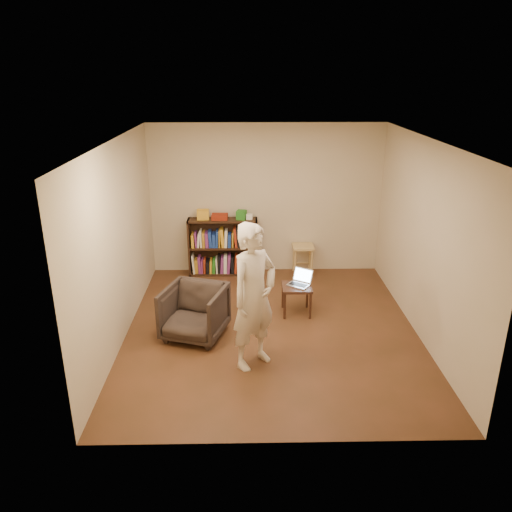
{
  "coord_description": "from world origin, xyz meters",
  "views": [
    {
      "loc": [
        -0.34,
        -6.16,
        3.41
      ],
      "look_at": [
        -0.21,
        0.35,
        0.97
      ],
      "focal_mm": 35.0,
      "sensor_mm": 36.0,
      "label": 1
    }
  ],
  "objects_px": {
    "bookshelf": "(223,250)",
    "person": "(254,297)",
    "stool": "(303,251)",
    "laptop": "(300,281)",
    "armchair": "(194,312)",
    "side_table": "(297,291)"
  },
  "relations": [
    {
      "from": "armchair",
      "to": "stool",
      "type": "bearing_deg",
      "value": 69.57
    },
    {
      "from": "armchair",
      "to": "bookshelf",
      "type": "bearing_deg",
      "value": 99.97
    },
    {
      "from": "stool",
      "to": "armchair",
      "type": "distance_m",
      "value": 2.76
    },
    {
      "from": "stool",
      "to": "armchair",
      "type": "xyz_separation_m",
      "value": [
        -1.69,
        -2.18,
        -0.07
      ]
    },
    {
      "from": "bookshelf",
      "to": "stool",
      "type": "xyz_separation_m",
      "value": [
        1.4,
        -0.06,
        -0.01
      ]
    },
    {
      "from": "armchair",
      "to": "side_table",
      "type": "height_order",
      "value": "armchair"
    },
    {
      "from": "bookshelf",
      "to": "person",
      "type": "distance_m",
      "value": 3.0
    },
    {
      "from": "bookshelf",
      "to": "side_table",
      "type": "height_order",
      "value": "bookshelf"
    },
    {
      "from": "laptop",
      "to": "stool",
      "type": "bearing_deg",
      "value": 115.8
    },
    {
      "from": "stool",
      "to": "person",
      "type": "height_order",
      "value": "person"
    },
    {
      "from": "person",
      "to": "laptop",
      "type": "bearing_deg",
      "value": 20.33
    },
    {
      "from": "bookshelf",
      "to": "stool",
      "type": "height_order",
      "value": "bookshelf"
    },
    {
      "from": "bookshelf",
      "to": "side_table",
      "type": "relative_size",
      "value": 2.74
    },
    {
      "from": "stool",
      "to": "person",
      "type": "bearing_deg",
      "value": -107.52
    },
    {
      "from": "bookshelf",
      "to": "person",
      "type": "xyz_separation_m",
      "value": [
        0.5,
        -2.93,
        0.46
      ]
    },
    {
      "from": "stool",
      "to": "laptop",
      "type": "height_order",
      "value": "laptop"
    },
    {
      "from": "bookshelf",
      "to": "person",
      "type": "bearing_deg",
      "value": -80.37
    },
    {
      "from": "bookshelf",
      "to": "armchair",
      "type": "height_order",
      "value": "bookshelf"
    },
    {
      "from": "stool",
      "to": "side_table",
      "type": "distance_m",
      "value": 1.54
    },
    {
      "from": "laptop",
      "to": "person",
      "type": "relative_size",
      "value": 0.23
    },
    {
      "from": "armchair",
      "to": "person",
      "type": "relative_size",
      "value": 0.44
    },
    {
      "from": "side_table",
      "to": "person",
      "type": "xyz_separation_m",
      "value": [
        -0.65,
        -1.34,
        0.54
      ]
    }
  ]
}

